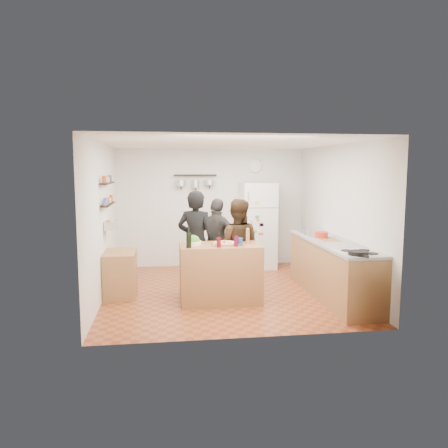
{
  "coord_description": "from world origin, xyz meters",
  "views": [
    {
      "loc": [
        -1.0,
        -7.21,
        2.08
      ],
      "look_at": [
        0.0,
        0.1,
        1.15
      ],
      "focal_mm": 35.0,
      "sensor_mm": 36.0,
      "label": 1
    }
  ],
  "objects": [
    {
      "name": "wall_clock",
      "position": [
        0.95,
        2.08,
        2.15
      ],
      "size": [
        0.3,
        0.03,
        0.3
      ],
      "primitive_type": "cylinder",
      "rotation": [
        1.57,
        0.0,
        0.0
      ],
      "color": "silver",
      "rests_on": "back_wall"
    },
    {
      "name": "fridge",
      "position": [
        0.95,
        1.75,
        0.9
      ],
      "size": [
        0.7,
        0.68,
        1.8
      ],
      "primitive_type": "cube",
      "color": "white",
      "rests_on": "floor"
    },
    {
      "name": "produce_basket",
      "position": [
        -1.9,
        0.2,
        1.15
      ],
      "size": [
        0.18,
        0.35,
        0.14
      ],
      "primitive_type": "cube",
      "color": "silver",
      "rests_on": "left_wall"
    },
    {
      "name": "spice_shelf_lower",
      "position": [
        -1.93,
        0.2,
        1.5
      ],
      "size": [
        0.12,
        1.0,
        0.02
      ],
      "primitive_type": "cube",
      "color": "black",
      "rests_on": "left_wall"
    },
    {
      "name": "salt_canister",
      "position": [
        0.15,
        -0.67,
        0.97
      ],
      "size": [
        0.07,
        0.07,
        0.12
      ],
      "primitive_type": "cylinder",
      "color": "navy",
      "rests_on": "prep_island"
    },
    {
      "name": "person_left",
      "position": [
        -0.49,
        -0.01,
        0.87
      ],
      "size": [
        0.74,
        0.61,
        1.74
      ],
      "primitive_type": "imported",
      "rotation": [
        0.0,
        0.0,
        2.78
      ],
      "color": "black",
      "rests_on": "floor"
    },
    {
      "name": "room_shell",
      "position": [
        0.0,
        0.39,
        1.25
      ],
      "size": [
        4.2,
        4.2,
        4.2
      ],
      "color": "brown",
      "rests_on": "ground"
    },
    {
      "name": "pizza",
      "position": [
        -0.07,
        -0.57,
        0.94
      ],
      "size": [
        0.34,
        0.34,
        0.02
      ],
      "primitive_type": "cylinder",
      "color": "#D3BD8B",
      "rests_on": "pizza_board"
    },
    {
      "name": "salad_bowl",
      "position": [
        -0.57,
        -0.5,
        0.94
      ],
      "size": [
        0.27,
        0.27,
        0.05
      ],
      "primitive_type": "cylinder",
      "color": "white",
      "rests_on": "prep_island"
    },
    {
      "name": "pizza_board",
      "position": [
        -0.07,
        -0.57,
        0.92
      ],
      "size": [
        0.42,
        0.34,
        0.02
      ],
      "primitive_type": "cube",
      "color": "brown",
      "rests_on": "prep_island"
    },
    {
      "name": "wine_bottle",
      "position": [
        -0.65,
        -0.77,
        1.03
      ],
      "size": [
        0.08,
        0.08,
        0.23
      ],
      "primitive_type": "cylinder",
      "color": "black",
      "rests_on": "prep_island"
    },
    {
      "name": "prep_island",
      "position": [
        -0.15,
        -0.55,
        0.46
      ],
      "size": [
        1.25,
        0.72,
        0.91
      ],
      "primitive_type": "cube",
      "color": "#915A35",
      "rests_on": "floor"
    },
    {
      "name": "pepper_mill",
      "position": [
        0.3,
        -0.5,
        1.01
      ],
      "size": [
        0.06,
        0.06,
        0.2
      ],
      "primitive_type": "cylinder",
      "color": "#A16743",
      "rests_on": "prep_island"
    },
    {
      "name": "red_bowl",
      "position": [
        1.65,
        -0.13,
        0.97
      ],
      "size": [
        0.23,
        0.23,
        0.09
      ],
      "primitive_type": "cylinder",
      "color": "red",
      "rests_on": "counter_run"
    },
    {
      "name": "pot_rack",
      "position": [
        -0.35,
        2.0,
        1.95
      ],
      "size": [
        0.9,
        0.04,
        0.04
      ],
      "primitive_type": "cube",
      "color": "black",
      "rests_on": "back_wall"
    },
    {
      "name": "stove_top",
      "position": [
        1.7,
        -1.5,
        0.91
      ],
      "size": [
        0.6,
        0.62,
        0.02
      ],
      "primitive_type": "cube",
      "color": "white",
      "rests_on": "counter_run"
    },
    {
      "name": "skillet",
      "position": [
        1.6,
        -1.68,
        0.95
      ],
      "size": [
        0.27,
        0.27,
        0.05
      ],
      "primitive_type": "cylinder",
      "color": "black",
      "rests_on": "stove_top"
    },
    {
      "name": "counter_run",
      "position": [
        1.7,
        -0.55,
        0.45
      ],
      "size": [
        0.63,
        2.63,
        0.9
      ],
      "primitive_type": "cube",
      "color": "#9E7042",
      "rests_on": "floor"
    },
    {
      "name": "person_center",
      "position": [
        0.19,
        -0.1,
        0.79
      ],
      "size": [
        0.91,
        0.79,
        1.59
      ],
      "primitive_type": "imported",
      "rotation": [
        0.0,
        0.0,
        2.86
      ],
      "color": "black",
      "rests_on": "floor"
    },
    {
      "name": "side_table",
      "position": [
        -1.74,
        0.0,
        0.36
      ],
      "size": [
        0.5,
        0.8,
        0.73
      ],
      "primitive_type": "cube",
      "color": "#9F7243",
      "rests_on": "floor"
    },
    {
      "name": "spice_shelf_upper",
      "position": [
        -1.93,
        0.2,
        1.85
      ],
      "size": [
        0.12,
        1.0,
        0.02
      ],
      "primitive_type": "cube",
      "color": "black",
      "rests_on": "left_wall"
    },
    {
      "name": "sink",
      "position": [
        1.7,
        0.3,
        0.92
      ],
      "size": [
        0.5,
        0.8,
        0.03
      ],
      "primitive_type": "cube",
      "color": "silver",
      "rests_on": "counter_run"
    },
    {
      "name": "wine_glass_near",
      "position": [
        -0.2,
        -0.79,
        0.99
      ],
      "size": [
        0.06,
        0.06,
        0.16
      ],
      "primitive_type": "cylinder",
      "color": "#5C070F",
      "rests_on": "prep_island"
    },
    {
      "name": "wine_glass_far",
      "position": [
        0.07,
        -0.75,
        0.99
      ],
      "size": [
        0.07,
        0.07,
        0.16
      ],
      "primitive_type": "cylinder",
      "color": "#57071F",
      "rests_on": "prep_island"
    },
    {
      "name": "person_back",
      "position": [
        -0.06,
        0.55,
        0.78
      ],
      "size": [
        0.95,
        0.86,
        1.56
      ],
      "primitive_type": "imported",
      "rotation": [
        0.0,
        0.0,
        2.48
      ],
      "color": "#2D2A28",
      "rests_on": "floor"
    },
    {
      "name": "cutting_board",
      "position": [
        1.7,
        -0.41,
        0.91
      ],
      "size": [
        0.3,
        0.4,
        0.02
      ],
      "primitive_type": "cube",
      "color": "brown",
      "rests_on": "counter_run"
    }
  ]
}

